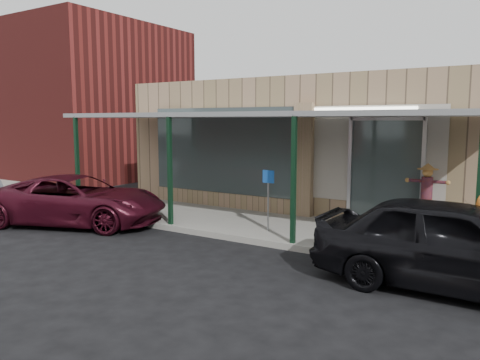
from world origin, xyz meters
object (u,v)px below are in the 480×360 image
Objects in this scene: barrel_pumpkin at (419,233)px; parked_sedan at (456,245)px; car_maroon at (77,200)px; barrel_scarecrow at (426,210)px; handicap_sign at (268,192)px.

parked_sedan is (1.06, -2.41, 0.43)m from barrel_pumpkin.
parked_sedan is at bearing -110.51° from car_maroon.
barrel_pumpkin is at bearing -86.21° from barrel_scarecrow.
car_maroon is at bearing -158.04° from barrel_scarecrow.
barrel_scarecrow is 0.35× the size of car_maroon.
handicap_sign is 5.47m from car_maroon.
car_maroon is (-8.58, -3.50, -0.04)m from barrel_scarecrow.
barrel_pumpkin is 2.67m from parked_sedan.
barrel_scarecrow is at bearing 94.01° from barrel_pumpkin.
car_maroon reaches higher than barrel_pumpkin.
barrel_scarecrow reaches higher than barrel_pumpkin.
car_maroon is (-5.20, -1.64, -0.44)m from handicap_sign.
barrel_pumpkin is at bearing 13.96° from handicap_sign.
handicap_sign is at bearing 70.56° from parked_sedan.
barrel_pumpkin is 3.62m from handicap_sign.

